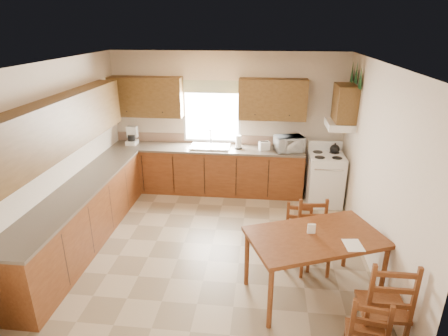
# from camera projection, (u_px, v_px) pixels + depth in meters

# --- Properties ---
(floor) EXTENTS (4.50, 4.50, 0.00)m
(floor) POSITION_uv_depth(u_px,v_px,m) (212.00, 244.00, 5.75)
(floor) COLOR gray
(floor) RESTS_ON ground
(ceiling) EXTENTS (4.50, 4.50, 0.00)m
(ceiling) POSITION_uv_depth(u_px,v_px,m) (210.00, 63.00, 4.77)
(ceiling) COLOR brown
(ceiling) RESTS_ON floor
(wall_left) EXTENTS (4.50, 4.50, 0.00)m
(wall_left) POSITION_uv_depth(u_px,v_px,m) (59.00, 156.00, 5.49)
(wall_left) COLOR beige
(wall_left) RESTS_ON floor
(wall_right) EXTENTS (4.50, 4.50, 0.00)m
(wall_right) POSITION_uv_depth(u_px,v_px,m) (376.00, 168.00, 5.03)
(wall_right) COLOR beige
(wall_right) RESTS_ON floor
(wall_back) EXTENTS (4.50, 4.50, 0.00)m
(wall_back) POSITION_uv_depth(u_px,v_px,m) (227.00, 123.00, 7.34)
(wall_back) COLOR beige
(wall_back) RESTS_ON floor
(wall_front) EXTENTS (4.50, 4.50, 0.00)m
(wall_front) POSITION_uv_depth(u_px,v_px,m) (174.00, 253.00, 3.17)
(wall_front) COLOR beige
(wall_front) RESTS_ON floor
(lower_cab_back) EXTENTS (3.75, 0.60, 0.88)m
(lower_cab_back) POSITION_uv_depth(u_px,v_px,m) (207.00, 170.00, 7.43)
(lower_cab_back) COLOR brown
(lower_cab_back) RESTS_ON floor
(lower_cab_left) EXTENTS (0.60, 3.60, 0.88)m
(lower_cab_left) POSITION_uv_depth(u_px,v_px,m) (83.00, 217.00, 5.65)
(lower_cab_left) COLOR brown
(lower_cab_left) RESTS_ON floor
(counter_back) EXTENTS (3.75, 0.63, 0.04)m
(counter_back) POSITION_uv_depth(u_px,v_px,m) (206.00, 148.00, 7.27)
(counter_back) COLOR brown
(counter_back) RESTS_ON lower_cab_back
(counter_left) EXTENTS (0.63, 3.60, 0.04)m
(counter_left) POSITION_uv_depth(u_px,v_px,m) (78.00, 189.00, 5.48)
(counter_left) COLOR brown
(counter_left) RESTS_ON lower_cab_left
(backsplash) EXTENTS (3.75, 0.01, 0.18)m
(backsplash) POSITION_uv_depth(u_px,v_px,m) (209.00, 139.00, 7.50)
(backsplash) COLOR #856653
(backsplash) RESTS_ON counter_back
(upper_cab_back_left) EXTENTS (1.41, 0.33, 0.75)m
(upper_cab_back_left) POSITION_uv_depth(u_px,v_px,m) (146.00, 97.00, 7.17)
(upper_cab_back_left) COLOR brown
(upper_cab_back_left) RESTS_ON wall_back
(upper_cab_back_right) EXTENTS (1.25, 0.33, 0.75)m
(upper_cab_back_right) POSITION_uv_depth(u_px,v_px,m) (273.00, 99.00, 6.92)
(upper_cab_back_right) COLOR brown
(upper_cab_back_right) RESTS_ON wall_back
(upper_cab_left) EXTENTS (0.33, 3.60, 0.75)m
(upper_cab_left) POSITION_uv_depth(u_px,v_px,m) (59.00, 126.00, 5.15)
(upper_cab_left) COLOR brown
(upper_cab_left) RESTS_ON wall_left
(upper_cab_stove) EXTENTS (0.33, 0.62, 0.62)m
(upper_cab_stove) POSITION_uv_depth(u_px,v_px,m) (345.00, 103.00, 6.38)
(upper_cab_stove) COLOR brown
(upper_cab_stove) RESTS_ON wall_right
(range_hood) EXTENTS (0.44, 0.62, 0.12)m
(range_hood) POSITION_uv_depth(u_px,v_px,m) (339.00, 125.00, 6.52)
(range_hood) COLOR silver
(range_hood) RESTS_ON wall_right
(window_frame) EXTENTS (1.13, 0.02, 1.18)m
(window_frame) POSITION_uv_depth(u_px,v_px,m) (212.00, 112.00, 7.27)
(window_frame) COLOR silver
(window_frame) RESTS_ON wall_back
(window_pane) EXTENTS (1.05, 0.01, 1.10)m
(window_pane) POSITION_uv_depth(u_px,v_px,m) (212.00, 113.00, 7.27)
(window_pane) COLOR white
(window_pane) RESTS_ON wall_back
(window_valance) EXTENTS (1.19, 0.01, 0.24)m
(window_valance) POSITION_uv_depth(u_px,v_px,m) (211.00, 87.00, 7.07)
(window_valance) COLOR #5E7A49
(window_valance) RESTS_ON wall_back
(sink_basin) EXTENTS (0.75, 0.45, 0.04)m
(sink_basin) POSITION_uv_depth(u_px,v_px,m) (210.00, 147.00, 7.25)
(sink_basin) COLOR silver
(sink_basin) RESTS_ON counter_back
(pine_decal_a) EXTENTS (0.22, 0.22, 0.36)m
(pine_decal_a) POSITION_uv_depth(u_px,v_px,m) (361.00, 77.00, 5.90)
(pine_decal_a) COLOR #143F20
(pine_decal_a) RESTS_ON wall_right
(pine_decal_b) EXTENTS (0.22, 0.22, 0.36)m
(pine_decal_b) POSITION_uv_depth(u_px,v_px,m) (357.00, 72.00, 6.18)
(pine_decal_b) COLOR #143F20
(pine_decal_b) RESTS_ON wall_right
(pine_decal_c) EXTENTS (0.22, 0.22, 0.36)m
(pine_decal_c) POSITION_uv_depth(u_px,v_px,m) (352.00, 72.00, 6.49)
(pine_decal_c) COLOR #143F20
(pine_decal_c) RESTS_ON wall_right
(stove) EXTENTS (0.64, 0.65, 0.93)m
(stove) POSITION_uv_depth(u_px,v_px,m) (325.00, 180.00, 6.93)
(stove) COLOR silver
(stove) RESTS_ON floor
(coffeemaker) EXTENTS (0.29, 0.32, 0.36)m
(coffeemaker) POSITION_uv_depth(u_px,v_px,m) (132.00, 135.00, 7.39)
(coffeemaker) COLOR silver
(coffeemaker) RESTS_ON counter_back
(paper_towel) EXTENTS (0.12, 0.12, 0.26)m
(paper_towel) POSITION_uv_depth(u_px,v_px,m) (238.00, 142.00, 7.15)
(paper_towel) COLOR white
(paper_towel) RESTS_ON counter_back
(toaster) EXTENTS (0.23, 0.18, 0.16)m
(toaster) POSITION_uv_depth(u_px,v_px,m) (264.00, 146.00, 7.10)
(toaster) COLOR silver
(toaster) RESTS_ON counter_back
(microwave) EXTENTS (0.56, 0.47, 0.29)m
(microwave) POSITION_uv_depth(u_px,v_px,m) (289.00, 144.00, 7.01)
(microwave) COLOR silver
(microwave) RESTS_ON counter_back
(dining_table) EXTENTS (1.78, 1.41, 0.83)m
(dining_table) POSITION_uv_depth(u_px,v_px,m) (313.00, 265.00, 4.57)
(dining_table) COLOR brown
(dining_table) RESTS_ON floor
(chair_near_left) EXTENTS (0.42, 0.41, 0.88)m
(chair_near_left) POSITION_uv_depth(u_px,v_px,m) (366.00, 330.00, 3.57)
(chair_near_left) COLOR brown
(chair_near_left) RESTS_ON floor
(chair_near_right) EXTENTS (0.46, 0.44, 1.10)m
(chair_near_right) POSITION_uv_depth(u_px,v_px,m) (383.00, 301.00, 3.79)
(chair_near_right) COLOR brown
(chair_near_right) RESTS_ON floor
(chair_far_left) EXTENTS (0.39, 0.38, 0.88)m
(chair_far_left) POSITION_uv_depth(u_px,v_px,m) (298.00, 237.00, 5.11)
(chair_far_left) COLOR brown
(chair_far_left) RESTS_ON floor
(chair_far_right) EXTENTS (0.46, 0.44, 0.98)m
(chair_far_right) POSITION_uv_depth(u_px,v_px,m) (314.00, 239.00, 4.99)
(chair_far_right) COLOR brown
(chair_far_right) RESTS_ON floor
(table_paper) EXTENTS (0.22, 0.28, 0.00)m
(table_paper) POSITION_uv_depth(u_px,v_px,m) (353.00, 245.00, 4.22)
(table_paper) COLOR white
(table_paper) RESTS_ON dining_table
(table_card) EXTENTS (0.10, 0.03, 0.13)m
(table_card) POSITION_uv_depth(u_px,v_px,m) (311.00, 229.00, 4.44)
(table_card) COLOR white
(table_card) RESTS_ON dining_table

